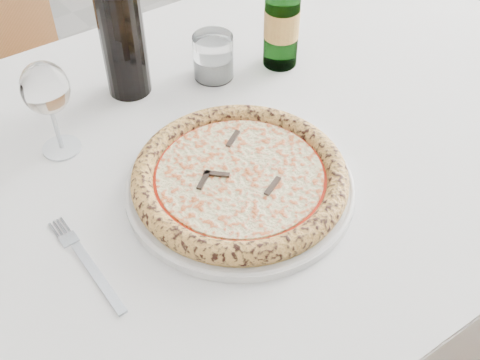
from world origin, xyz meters
The scene contains 10 objects.
floor centered at (0.00, 0.00, -0.01)m, with size 5.00×6.00×0.02m, color slate.
dining_table centered at (0.13, -0.18, 0.67)m, with size 1.62×1.03×0.76m.
chair_far centered at (0.04, 0.58, 0.53)m, with size 0.52×0.52×0.93m.
plate centered at (0.13, -0.28, 0.76)m, with size 0.35×0.35×0.02m.
pizza centered at (0.13, -0.28, 0.78)m, with size 0.33×0.33×0.03m.
fork centered at (-0.12, -0.26, 0.76)m, with size 0.02×0.20×0.00m.
wine_glass centered at (-0.04, -0.02, 0.87)m, with size 0.07×0.07×0.17m.
tumbler centered at (0.28, -0.01, 0.79)m, with size 0.07×0.07×0.08m.
beer_bottle centered at (0.41, -0.06, 0.86)m, with size 0.07×0.07×0.25m.
wine_bottle centered at (0.13, 0.05, 0.89)m, with size 0.08×0.08×0.32m.
Camera 1 is at (-0.27, -0.78, 1.42)m, focal length 45.00 mm.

